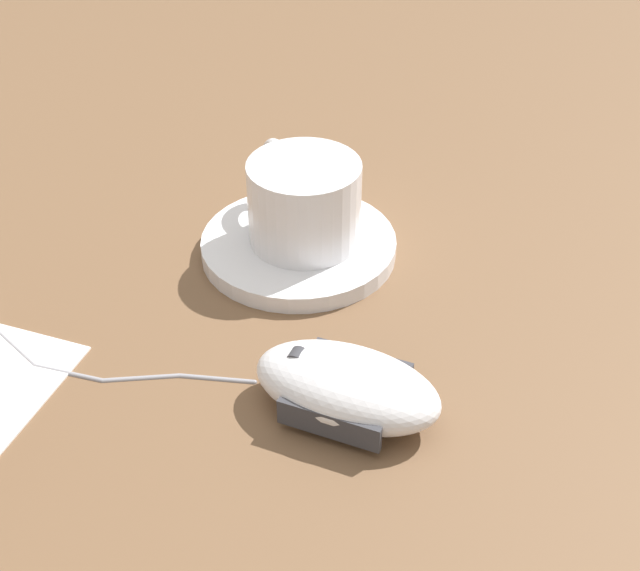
# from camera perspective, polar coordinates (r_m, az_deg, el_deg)

# --- Properties ---
(ground_plane) EXTENTS (3.00, 3.00, 0.00)m
(ground_plane) POSITION_cam_1_polar(r_m,az_deg,el_deg) (0.59, -11.41, -1.39)
(ground_plane) COLOR brown
(saucer) EXTENTS (0.14, 0.14, 0.01)m
(saucer) POSITION_cam_1_polar(r_m,az_deg,el_deg) (0.62, -1.37, 2.54)
(saucer) COLOR white
(saucer) RESTS_ON ground
(coffee_cup) EXTENTS (0.08, 0.10, 0.06)m
(coffee_cup) POSITION_cam_1_polar(r_m,az_deg,el_deg) (0.60, -1.10, 5.44)
(coffee_cup) COLOR white
(coffee_cup) RESTS_ON saucer
(computer_mouse) EXTENTS (0.12, 0.09, 0.04)m
(computer_mouse) POSITION_cam_1_polar(r_m,az_deg,el_deg) (0.49, 1.72, -6.49)
(computer_mouse) COLOR silver
(computer_mouse) RESTS_ON ground
(mouse_cable) EXTENTS (0.19, 0.08, 0.00)m
(mouse_cable) POSITION_cam_1_polar(r_m,az_deg,el_deg) (0.56, -14.79, -4.31)
(mouse_cable) COLOR gray
(mouse_cable) RESTS_ON ground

